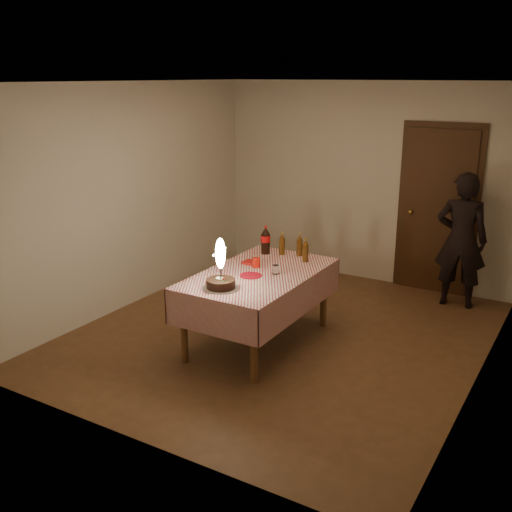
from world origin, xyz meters
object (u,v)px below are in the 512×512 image
at_px(clear_cup, 276,270).
at_px(photographer, 461,240).
at_px(dining_table, 259,282).
at_px(amber_bottle_right, 305,251).
at_px(cola_bottle, 266,240).
at_px(amber_bottle_left, 282,244).
at_px(amber_bottle_mid, 300,245).
at_px(red_cup, 256,262).
at_px(birthday_cake, 221,276).
at_px(red_plate, 251,275).

height_order(clear_cup, photographer, photographer).
bearing_deg(dining_table, amber_bottle_right, 68.14).
distance_m(cola_bottle, amber_bottle_left, 0.19).
bearing_deg(amber_bottle_left, amber_bottle_mid, 16.69).
xyz_separation_m(red_cup, cola_bottle, (-0.16, 0.48, 0.10)).
height_order(birthday_cake, amber_bottle_right, birthday_cake).
xyz_separation_m(amber_bottle_right, amber_bottle_mid, (-0.15, 0.15, 0.00)).
relative_size(red_cup, amber_bottle_right, 0.39).
xyz_separation_m(red_cup, amber_bottle_right, (0.35, 0.44, 0.07)).
height_order(dining_table, amber_bottle_right, amber_bottle_right).
bearing_deg(cola_bottle, amber_bottle_mid, 18.09).
height_order(dining_table, birthday_cake, birthday_cake).
xyz_separation_m(clear_cup, photographer, (1.34, 2.08, 0.00)).
bearing_deg(dining_table, amber_bottle_left, 98.47).
height_order(birthday_cake, red_plate, birthday_cake).
height_order(birthday_cake, photographer, photographer).
bearing_deg(cola_bottle, red_cup, -71.13).
bearing_deg(dining_table, clear_cup, 17.74).
bearing_deg(red_cup, dining_table, -51.71).
relative_size(birthday_cake, amber_bottle_mid, 1.89).
height_order(red_cup, amber_bottle_right, amber_bottle_right).
xyz_separation_m(dining_table, amber_bottle_left, (-0.10, 0.68, 0.22)).
height_order(dining_table, red_cup, red_cup).
xyz_separation_m(red_plate, red_cup, (-0.10, 0.27, 0.05)).
xyz_separation_m(birthday_cake, clear_cup, (0.23, 0.62, -0.08)).
distance_m(clear_cup, amber_bottle_left, 0.68).
bearing_deg(birthday_cake, amber_bottle_right, 75.28).
xyz_separation_m(birthday_cake, amber_bottle_right, (0.30, 1.15, -0.00)).
distance_m(amber_bottle_left, amber_bottle_right, 0.35).
bearing_deg(birthday_cake, amber_bottle_mid, 83.21).
relative_size(dining_table, amber_bottle_left, 6.75).
height_order(dining_table, photographer, photographer).
xyz_separation_m(red_plate, cola_bottle, (-0.26, 0.74, 0.15)).
bearing_deg(dining_table, photographer, 54.84).
distance_m(cola_bottle, photographer, 2.34).
bearing_deg(cola_bottle, birthday_cake, -80.20).
bearing_deg(amber_bottle_left, dining_table, -81.53).
relative_size(amber_bottle_left, amber_bottle_right, 1.00).
height_order(red_cup, clear_cup, red_cup).
bearing_deg(amber_bottle_mid, amber_bottle_right, -46.21).
distance_m(red_cup, clear_cup, 0.29).
xyz_separation_m(amber_bottle_right, photographer, (1.27, 1.55, -0.07)).
bearing_deg(photographer, amber_bottle_left, -137.82).
xyz_separation_m(cola_bottle, amber_bottle_right, (0.51, -0.04, -0.03)).
distance_m(dining_table, amber_bottle_mid, 0.77).
height_order(red_cup, photographer, photographer).
height_order(red_plate, amber_bottle_mid, amber_bottle_mid).
distance_m(red_plate, amber_bottle_left, 0.82).
bearing_deg(photographer, amber_bottle_mid, -135.39).
relative_size(cola_bottle, amber_bottle_right, 1.25).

